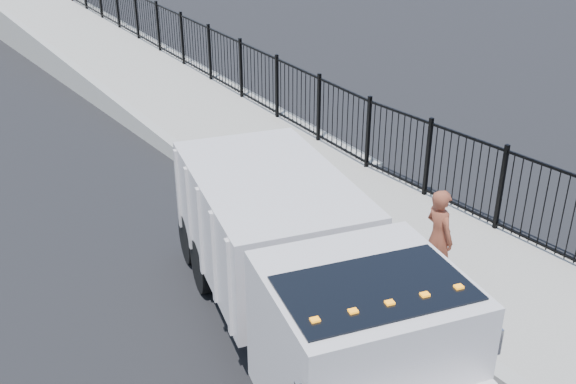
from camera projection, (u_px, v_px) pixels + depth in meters
ground at (366, 288)px, 11.53m from camera, size 120.00×120.00×0.00m
sidewalk at (528, 302)px, 11.04m from camera, size 3.55×12.00×0.12m
curb at (452, 343)px, 10.02m from camera, size 0.30×12.00×0.16m
ramp at (128, 78)px, 24.43m from camera, size 3.95×24.06×3.19m
iron_fence at (211, 71)px, 21.85m from camera, size 0.10×28.00×1.80m
truck at (305, 273)px, 9.38m from camera, size 4.13×7.66×2.50m
worker at (439, 237)px, 11.14m from camera, size 0.55×0.73×1.80m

